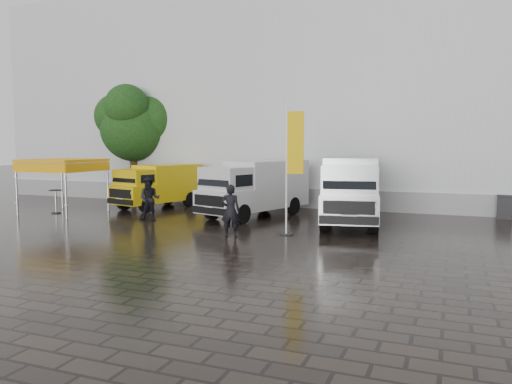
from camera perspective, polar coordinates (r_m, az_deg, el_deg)
ground at (r=18.15m, az=-0.23°, el=-4.82°), size 120.00×120.00×0.00m
exhibition_hall at (r=33.03m, az=13.65°, el=10.07°), size 44.00×16.00×12.00m
hall_plinth at (r=25.11m, az=10.82°, el=-0.92°), size 44.00×0.15×1.00m
van_yellow at (r=25.91m, az=-11.12°, el=0.61°), size 2.98×5.09×2.20m
van_white at (r=22.31m, az=-0.13°, el=0.34°), size 3.61×6.09×2.50m
van_silver at (r=20.59m, az=10.69°, el=0.11°), size 3.18×6.52×2.71m
canopy_tent at (r=25.20m, az=-21.30°, el=3.13°), size 3.05×3.05×2.56m
flagpole at (r=17.75m, az=4.06°, el=3.16°), size 0.88×0.50×4.58m
tree at (r=30.36m, az=-13.83°, el=7.50°), size 3.83×3.95×6.88m
cocktail_table at (r=25.36m, az=-21.90°, el=-1.02°), size 0.60×0.60×1.11m
wheelie_bin at (r=24.40m, az=26.57°, el=-1.52°), size 0.72×0.72×1.04m
person_front at (r=17.44m, az=-2.93°, el=-2.15°), size 0.76×0.58×1.86m
person_tent at (r=21.71m, az=-12.06°, el=-0.79°), size 1.08×0.95×1.85m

